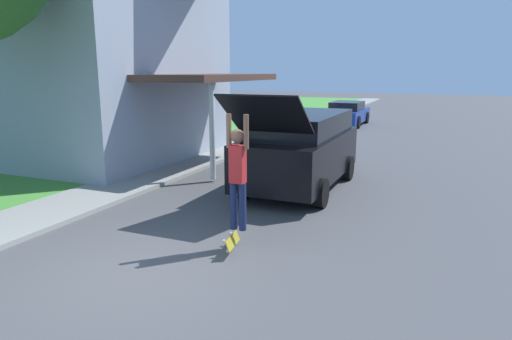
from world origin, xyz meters
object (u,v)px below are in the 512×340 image
Objects in this scene: car_down_street at (347,114)px; skateboard at (232,241)px; suv_parked at (300,148)px; skateboarder at (238,171)px.

car_down_street is 5.69× the size of skateboard.
suv_parked is 15.06m from car_down_street.
suv_parked is at bearing 93.03° from skateboard.
skateboarder is at bearing -83.62° from car_down_street.
suv_parked is at bearing 93.74° from skateboarder.
suv_parked is 6.80× the size of skateboard.
car_down_street is at bearing 96.38° from skateboarder.
suv_parked is at bearing -82.83° from car_down_street.
car_down_street reaches higher than skateboard.
skateboard is at bearing -86.97° from suv_parked.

